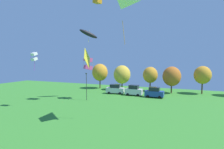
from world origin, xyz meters
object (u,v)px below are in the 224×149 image
Objects in this scene: kite_flying_3 at (88,63)px; treeline_tree_3 at (172,76)px; treeline_tree_2 at (150,75)px; treeline_tree_4 at (203,75)px; parked_car_second_from_left at (134,90)px; parked_car_third_from_left at (154,92)px; kite_flying_1 at (87,58)px; kite_flying_4 at (34,57)px; treeline_tree_1 at (122,75)px; parked_car_leftmost at (115,89)px; kite_flying_7 at (117,9)px; light_post_0 at (86,85)px; kite_flying_5 at (89,34)px; treeline_tree_0 at (100,72)px.

kite_flying_3 is 22.55m from treeline_tree_3.
treeline_tree_4 is (13.21, 0.85, 0.30)m from treeline_tree_2.
parked_car_third_from_left is at bearing -4.66° from parked_car_second_from_left.
kite_flying_4 is at bearing 166.27° from kite_flying_1.
treeline_tree_1 is 13.89m from treeline_tree_3.
treeline_tree_2 is at bearing 36.55° from parked_car_leftmost.
kite_flying_7 is 1.10× the size of parked_car_third_from_left.
light_post_0 is at bearing 56.57° from kite_flying_4.
kite_flying_5 reaches higher than kite_flying_1.
parked_car_second_from_left is at bearing 43.76° from kite_flying_3.
kite_flying_3 reaches higher than treeline_tree_1.
parked_car_second_from_left reaches higher than parked_car_third_from_left.
light_post_0 is at bearing -99.39° from treeline_tree_1.
parked_car_second_from_left is 15.09m from treeline_tree_0.
parked_car_third_from_left is at bearing 73.31° from kite_flying_1.
kite_flying_1 reaches higher than kite_flying_4.
kite_flying_5 is at bearing 132.25° from kite_flying_7.
treeline_tree_0 is at bearing 179.23° from treeline_tree_3.
treeline_tree_3 is (22.22, 24.43, -4.83)m from kite_flying_4.
treeline_tree_3 is (9.39, 27.57, -4.41)m from kite_flying_1.
parked_car_third_from_left is (6.08, 20.26, -7.70)m from kite_flying_1.
kite_flying_5 is at bearing -147.19° from treeline_tree_4.
treeline_tree_1 is at bearing 130.04° from parked_car_second_from_left.
kite_flying_7 is 1.14× the size of parked_car_second_from_left.
kite_flying_7 is 1.00× the size of parked_car_leftmost.
parked_car_third_from_left is (18.91, 17.13, -8.12)m from kite_flying_4.
kite_flying_7 is at bearing -75.70° from parked_car_leftmost.
kite_flying_7 is 24.00m from parked_car_third_from_left.
kite_flying_4 is at bearing -92.33° from treeline_tree_0.
kite_flying_4 is 0.50× the size of treeline_tree_2.
treeline_tree_0 is at bearing 106.68° from kite_flying_3.
treeline_tree_4 is (20.90, 8.31, 3.69)m from parked_car_leftmost.
kite_flying_7 is at bearing -46.46° from kite_flying_3.
treeline_tree_2 is (10.91, 15.77, -3.36)m from kite_flying_3.
treeline_tree_3 is at bearing -0.51° from treeline_tree_1.
kite_flying_3 is 0.84× the size of kite_flying_4.
kite_flying_1 is 0.48× the size of light_post_0.
parked_car_second_from_left is 0.58× the size of treeline_tree_4.
kite_flying_1 is at bearing -86.60° from parked_car_leftmost.
kite_flying_1 reaches higher than kite_flying_3.
kite_flying_3 is at bearing -100.77° from treeline_tree_1.
parked_car_leftmost is 10.10m from light_post_0.
kite_flying_1 is 28.39m from treeline_tree_1.
kite_flying_1 reaches higher than treeline_tree_0.
treeline_tree_0 is at bearing 106.24° from light_post_0.
kite_flying_7 is at bearing -101.33° from treeline_tree_3.
treeline_tree_4 is (15.81, 8.66, 3.64)m from parked_car_second_from_left.
kite_flying_5 is 0.65× the size of light_post_0.
treeline_tree_4 is at bearing 36.50° from light_post_0.
parked_car_second_from_left is at bearing -28.80° from treeline_tree_0.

